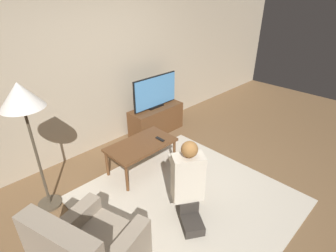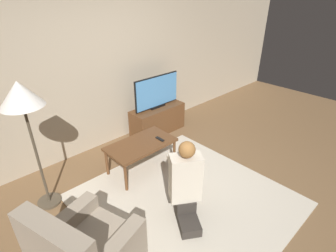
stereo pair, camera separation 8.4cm
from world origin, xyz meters
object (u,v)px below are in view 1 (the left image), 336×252
(coffee_table, at_px, (141,146))
(floor_lamp, at_px, (22,102))
(tv, at_px, (155,92))
(person_kneeling, at_px, (188,182))

(coffee_table, xyz_separation_m, floor_lamp, (-1.26, 0.26, 0.96))
(coffee_table, height_order, floor_lamp, floor_lamp)
(tv, height_order, floor_lamp, floor_lamp)
(tv, xyz_separation_m, person_kneeling, (-1.11, -1.74, -0.29))
(tv, relative_size, person_kneeling, 0.94)
(person_kneeling, bearing_deg, tv, -89.95)
(floor_lamp, distance_m, person_kneeling, 1.89)
(coffee_table, distance_m, person_kneeling, 1.06)
(tv, height_order, person_kneeling, tv)
(person_kneeling, bearing_deg, coffee_table, -67.68)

